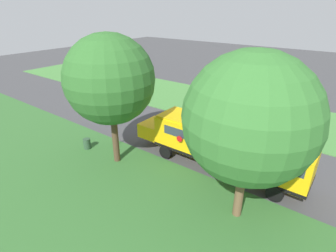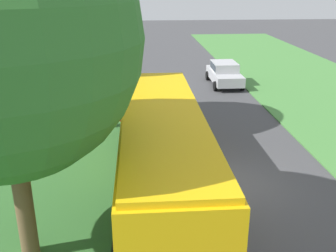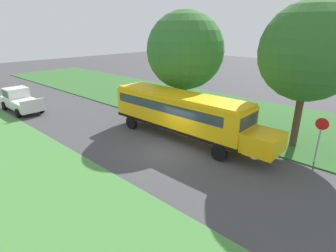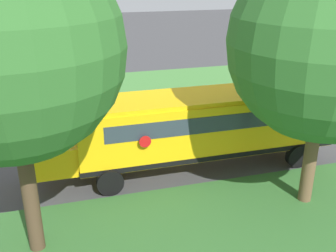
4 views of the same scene
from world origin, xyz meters
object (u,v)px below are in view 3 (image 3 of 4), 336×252
(pickup_truck, at_px, (20,100))
(oak_tree_beside_bus, at_px, (187,52))
(school_bus, at_px, (182,111))
(oak_tree_roadside_mid, at_px, (307,50))
(stop_sign, at_px, (320,135))

(pickup_truck, height_order, oak_tree_beside_bus, oak_tree_beside_bus)
(school_bus, height_order, oak_tree_roadside_mid, oak_tree_roadside_mid)
(school_bus, relative_size, stop_sign, 4.53)
(oak_tree_beside_bus, relative_size, stop_sign, 3.21)
(oak_tree_roadside_mid, xyz_separation_m, stop_sign, (1.42, 1.81, -4.43))
(school_bus, xyz_separation_m, oak_tree_beside_bus, (-3.70, -2.54, 3.65))
(pickup_truck, xyz_separation_m, oak_tree_beside_bus, (-8.84, 12.95, 4.50))
(oak_tree_beside_bus, xyz_separation_m, stop_sign, (1.54, 10.72, -3.83))
(pickup_truck, height_order, oak_tree_roadside_mid, oak_tree_roadside_mid)
(pickup_truck, xyz_separation_m, stop_sign, (-7.30, 23.67, 0.66))
(pickup_truck, xyz_separation_m, oak_tree_roadside_mid, (-8.72, 21.86, 5.09))
(oak_tree_beside_bus, bearing_deg, oak_tree_roadside_mid, 89.22)
(school_bus, distance_m, oak_tree_beside_bus, 5.78)
(stop_sign, bearing_deg, oak_tree_roadside_mid, -128.14)
(pickup_truck, distance_m, stop_sign, 24.77)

